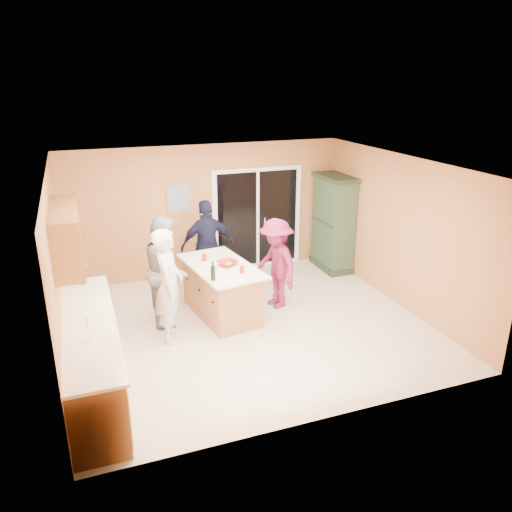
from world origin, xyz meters
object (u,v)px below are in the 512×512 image
object	(u,v)px
green_hutch	(333,224)
woman_white	(169,286)
woman_magenta	(276,264)
woman_navy	(208,246)
kitchen_island	(222,292)
woman_grey	(167,270)

from	to	relation	value
green_hutch	woman_white	bearing A→B (deg)	-153.92
woman_magenta	green_hutch	bearing A→B (deg)	114.55
woman_white	woman_magenta	world-z (taller)	woman_white
green_hutch	woman_navy	xyz separation A→B (m)	(-2.71, -0.17, -0.09)
woman_navy	green_hutch	bearing A→B (deg)	-177.79
woman_white	woman_navy	world-z (taller)	woman_white
kitchen_island	woman_grey	world-z (taller)	woman_grey
kitchen_island	woman_white	xyz separation A→B (m)	(-0.96, -0.52, 0.46)
green_hutch	woman_white	xyz separation A→B (m)	(-3.75, -1.83, -0.07)
green_hutch	woman_magenta	bearing A→B (deg)	-144.28
green_hutch	woman_navy	size ratio (longest dim) A/B	1.14
woman_navy	kitchen_island	bearing A→B (deg)	84.66
green_hutch	woman_white	world-z (taller)	green_hutch
kitchen_island	woman_navy	xyz separation A→B (m)	(0.08, 1.14, 0.44)
woman_white	woman_grey	xyz separation A→B (m)	(0.09, 0.64, 0.01)
woman_navy	woman_magenta	size ratio (longest dim) A/B	1.09
woman_magenta	woman_grey	bearing A→B (deg)	-104.46
woman_white	woman_navy	distance (m)	1.96
woman_grey	woman_magenta	size ratio (longest dim) A/B	1.13
green_hutch	woman_magenta	world-z (taller)	green_hutch
woman_white	woman_magenta	distance (m)	2.02
green_hutch	woman_magenta	distance (m)	2.23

